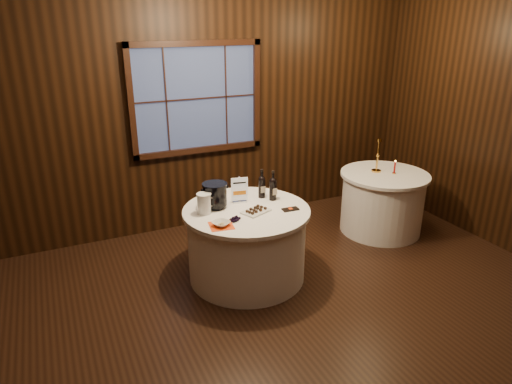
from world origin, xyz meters
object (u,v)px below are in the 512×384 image
chocolate_box (290,209)px  grape_bunch (236,219)px  sign_stand (240,194)px  glass_pitcher (204,203)px  cracker_bowl (221,224)px  main_table (247,243)px  ice_bucket (215,195)px  brass_candlestick (377,160)px  side_table (382,202)px  port_bottle_right (273,187)px  red_candle (395,168)px  chocolate_plate (256,211)px  port_bottle_left (262,185)px

chocolate_box → grape_bunch: (-0.60, -0.02, 0.01)m
sign_stand → glass_pitcher: (-0.42, -0.12, 0.01)m
grape_bunch → cracker_bowl: size_ratio=1.17×
main_table → ice_bucket: 0.61m
main_table → ice_bucket: size_ratio=4.98×
cracker_bowl → brass_candlestick: bearing=15.9°
side_table → port_bottle_right: (-1.65, -0.19, 0.52)m
ice_bucket → brass_candlestick: bearing=5.9°
ice_bucket → cracker_bowl: size_ratio=1.64×
sign_stand → red_candle: size_ratio=1.63×
glass_pitcher → side_table: bearing=5.0°
side_table → glass_pitcher: 2.47m
chocolate_plate → red_candle: bearing=9.8°
chocolate_plate → sign_stand: bearing=97.9°
ice_bucket → brass_candlestick: brass_candlestick is taller
main_table → chocolate_plate: (0.05, -0.11, 0.40)m
port_bottle_left → cracker_bowl: bearing=-141.9°
main_table → grape_bunch: (-0.21, -0.22, 0.40)m
brass_candlestick → chocolate_plate: bearing=-164.9°
port_bottle_right → ice_bucket: bearing=165.8°
sign_stand → side_table: bearing=13.8°
port_bottle_right → chocolate_plate: 0.39m
main_table → port_bottle_right: 0.64m
grape_bunch → brass_candlestick: brass_candlestick is taller
port_bottle_left → red_candle: bearing=1.9°
side_table → ice_bucket: size_ratio=4.20×
main_table → chocolate_plate: chocolate_plate is taller
port_bottle_right → grape_bunch: bearing=-157.8°
sign_stand → grape_bunch: size_ratio=1.53×
port_bottle_right → cracker_bowl: 0.82m
main_table → chocolate_box: chocolate_box is taller
ice_bucket → red_candle: (2.36, 0.07, -0.07)m
brass_candlestick → red_candle: size_ratio=2.44×
chocolate_plate → chocolate_box: bearing=-15.8°
side_table → chocolate_box: bearing=-162.6°
chocolate_box → red_candle: bearing=18.3°
chocolate_plate → main_table: bearing=116.5°
main_table → grape_bunch: size_ratio=6.99×
cracker_bowl → red_candle: 2.51m
chocolate_box → main_table: bearing=156.0°
main_table → side_table: size_ratio=1.19×
ice_bucket → chocolate_box: (0.66, -0.37, -0.13)m
sign_stand → grape_bunch: (-0.22, -0.42, -0.07)m
main_table → red_candle: 2.15m
side_table → grape_bunch: bearing=-166.6°
chocolate_box → chocolate_plate: bearing=167.7°
port_bottle_right → cracker_bowl: port_bottle_right is taller
glass_pitcher → grape_bunch: bearing=-55.9°
cracker_bowl → ice_bucket: bearing=76.7°
port_bottle_right → chocolate_box: 0.35m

